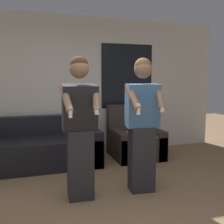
{
  "coord_description": "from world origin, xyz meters",
  "views": [
    {
      "loc": [
        -0.73,
        -2.48,
        1.49
      ],
      "look_at": [
        0.25,
        0.63,
        1.08
      ],
      "focal_mm": 42.0,
      "sensor_mm": 36.0,
      "label": 1
    }
  ],
  "objects_px": {
    "armchair": "(134,140)",
    "person_right": "(142,124)",
    "couch": "(36,148)",
    "person_left": "(80,128)"
  },
  "relations": [
    {
      "from": "armchair",
      "to": "person_right",
      "type": "relative_size",
      "value": 0.56
    },
    {
      "from": "couch",
      "to": "person_left",
      "type": "height_order",
      "value": "person_left"
    },
    {
      "from": "couch",
      "to": "armchair",
      "type": "bearing_deg",
      "value": -0.06
    },
    {
      "from": "person_left",
      "to": "couch",
      "type": "bearing_deg",
      "value": 108.45
    },
    {
      "from": "couch",
      "to": "armchair",
      "type": "distance_m",
      "value": 1.84
    },
    {
      "from": "couch",
      "to": "person_left",
      "type": "relative_size",
      "value": 1.22
    },
    {
      "from": "couch",
      "to": "person_right",
      "type": "xyz_separation_m",
      "value": [
        1.32,
        -1.51,
        0.61
      ]
    },
    {
      "from": "couch",
      "to": "armchair",
      "type": "height_order",
      "value": "armchair"
    },
    {
      "from": "armchair",
      "to": "person_right",
      "type": "xyz_separation_m",
      "value": [
        -0.51,
        -1.5,
        0.59
      ]
    },
    {
      "from": "armchair",
      "to": "person_left",
      "type": "relative_size",
      "value": 0.56
    }
  ]
}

